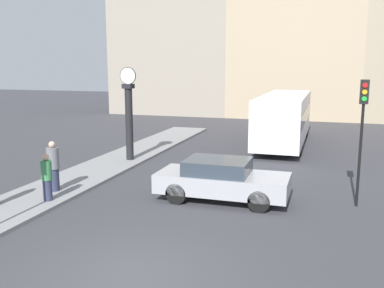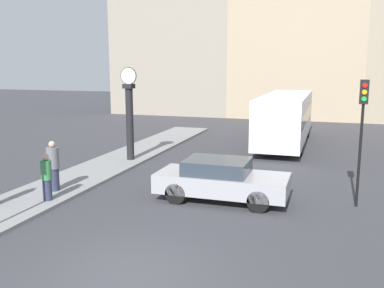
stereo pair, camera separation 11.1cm
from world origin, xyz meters
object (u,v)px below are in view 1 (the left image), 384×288
at_px(street_clock, 129,116).
at_px(pedestrian_green_hoodie, 47,177).
at_px(pedestrian_grey_jacket, 53,167).
at_px(traffic_light_far, 363,117).
at_px(bus_distant, 285,116).
at_px(sedan_car, 221,179).

distance_m(street_clock, pedestrian_green_hoodie, 6.72).
bearing_deg(pedestrian_grey_jacket, pedestrian_green_hoodie, -65.05).
bearing_deg(traffic_light_far, pedestrian_green_hoodie, -163.73).
xyz_separation_m(bus_distant, traffic_light_far, (3.44, -10.72, 1.28)).
height_order(bus_distant, traffic_light_far, traffic_light_far).
bearing_deg(pedestrian_grey_jacket, sedan_car, 10.48).
distance_m(sedan_car, street_clock, 7.30).
relative_size(sedan_car, street_clock, 1.02).
bearing_deg(sedan_car, traffic_light_far, 9.48).
relative_size(bus_distant, pedestrian_grey_jacket, 5.51).
height_order(traffic_light_far, pedestrian_green_hoodie, traffic_light_far).
distance_m(bus_distant, pedestrian_green_hoodie, 15.02).
xyz_separation_m(traffic_light_far, pedestrian_green_hoodie, (-9.81, -2.86, -2.03)).
height_order(pedestrian_green_hoodie, pedestrian_grey_jacket, pedestrian_grey_jacket).
bearing_deg(street_clock, pedestrian_grey_jacket, -93.23).
xyz_separation_m(street_clock, pedestrian_grey_jacket, (-0.31, -5.55, -1.20)).
relative_size(street_clock, pedestrian_green_hoodie, 2.75).
relative_size(bus_distant, pedestrian_green_hoodie, 6.28).
height_order(sedan_car, pedestrian_grey_jacket, pedestrian_grey_jacket).
bearing_deg(pedestrian_green_hoodie, bus_distant, 64.88).
bearing_deg(pedestrian_grey_jacket, traffic_light_far, 10.05).
height_order(traffic_light_far, pedestrian_grey_jacket, traffic_light_far).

